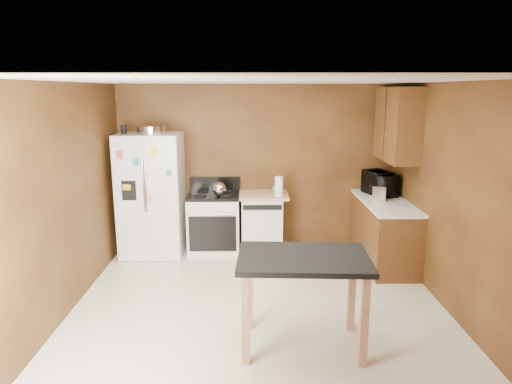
{
  "coord_description": "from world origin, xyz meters",
  "views": [
    {
      "loc": [
        -0.09,
        -4.7,
        2.41
      ],
      "look_at": [
        -0.02,
        0.85,
        1.17
      ],
      "focal_mm": 32.0,
      "sensor_mm": 36.0,
      "label": 1
    }
  ],
  "objects_px": {
    "green_canister": "(275,189)",
    "dishwasher": "(262,222)",
    "refrigerator": "(152,195)",
    "microwave": "(380,184)",
    "island": "(303,270)",
    "roasting_pan": "(151,129)",
    "toaster": "(380,192)",
    "gas_range": "(214,222)",
    "pen_cup": "(124,130)",
    "kettle": "(219,189)",
    "paper_towel": "(279,186)"
  },
  "relations": [
    {
      "from": "pen_cup",
      "to": "toaster",
      "type": "bearing_deg",
      "value": -4.54
    },
    {
      "from": "pen_cup",
      "to": "green_canister",
      "type": "height_order",
      "value": "pen_cup"
    },
    {
      "from": "kettle",
      "to": "green_canister",
      "type": "height_order",
      "value": "kettle"
    },
    {
      "from": "paper_towel",
      "to": "dishwasher",
      "type": "height_order",
      "value": "paper_towel"
    },
    {
      "from": "roasting_pan",
      "to": "refrigerator",
      "type": "xyz_separation_m",
      "value": [
        -0.03,
        -0.06,
        -0.95
      ]
    },
    {
      "from": "pen_cup",
      "to": "paper_towel",
      "type": "height_order",
      "value": "pen_cup"
    },
    {
      "from": "roasting_pan",
      "to": "paper_towel",
      "type": "height_order",
      "value": "roasting_pan"
    },
    {
      "from": "roasting_pan",
      "to": "paper_towel",
      "type": "bearing_deg",
      "value": -3.22
    },
    {
      "from": "paper_towel",
      "to": "refrigerator",
      "type": "distance_m",
      "value": 1.88
    },
    {
      "from": "toaster",
      "to": "dishwasher",
      "type": "height_order",
      "value": "toaster"
    },
    {
      "from": "kettle",
      "to": "island",
      "type": "bearing_deg",
      "value": -69.37
    },
    {
      "from": "refrigerator",
      "to": "gas_range",
      "type": "relative_size",
      "value": 1.64
    },
    {
      "from": "gas_range",
      "to": "island",
      "type": "relative_size",
      "value": 0.88
    },
    {
      "from": "roasting_pan",
      "to": "toaster",
      "type": "bearing_deg",
      "value": -7.13
    },
    {
      "from": "green_canister",
      "to": "refrigerator",
      "type": "relative_size",
      "value": 0.06
    },
    {
      "from": "green_canister",
      "to": "microwave",
      "type": "distance_m",
      "value": 1.54
    },
    {
      "from": "green_canister",
      "to": "paper_towel",
      "type": "bearing_deg",
      "value": -79.43
    },
    {
      "from": "gas_range",
      "to": "island",
      "type": "distance_m",
      "value": 2.86
    },
    {
      "from": "toaster",
      "to": "island",
      "type": "xyz_separation_m",
      "value": [
        -1.33,
        -2.25,
        -0.24
      ]
    },
    {
      "from": "pen_cup",
      "to": "kettle",
      "type": "relative_size",
      "value": 0.6
    },
    {
      "from": "kettle",
      "to": "island",
      "type": "height_order",
      "value": "kettle"
    },
    {
      "from": "kettle",
      "to": "island",
      "type": "xyz_separation_m",
      "value": [
        0.94,
        -2.5,
        -0.23
      ]
    },
    {
      "from": "paper_towel",
      "to": "microwave",
      "type": "height_order",
      "value": "microwave"
    },
    {
      "from": "microwave",
      "to": "island",
      "type": "distance_m",
      "value": 2.94
    },
    {
      "from": "paper_towel",
      "to": "toaster",
      "type": "bearing_deg",
      "value": -12.18
    },
    {
      "from": "roasting_pan",
      "to": "kettle",
      "type": "relative_size",
      "value": 2.08
    },
    {
      "from": "pen_cup",
      "to": "gas_range",
      "type": "relative_size",
      "value": 0.11
    },
    {
      "from": "roasting_pan",
      "to": "dishwasher",
      "type": "height_order",
      "value": "roasting_pan"
    },
    {
      "from": "toaster",
      "to": "kettle",
      "type": "bearing_deg",
      "value": -166.72
    },
    {
      "from": "microwave",
      "to": "dishwasher",
      "type": "relative_size",
      "value": 0.63
    },
    {
      "from": "kettle",
      "to": "microwave",
      "type": "distance_m",
      "value": 2.36
    },
    {
      "from": "green_canister",
      "to": "gas_range",
      "type": "bearing_deg",
      "value": -173.18
    },
    {
      "from": "microwave",
      "to": "refrigerator",
      "type": "relative_size",
      "value": 0.31
    },
    {
      "from": "gas_range",
      "to": "dishwasher",
      "type": "height_order",
      "value": "gas_range"
    },
    {
      "from": "roasting_pan",
      "to": "gas_range",
      "type": "height_order",
      "value": "roasting_pan"
    },
    {
      "from": "green_canister",
      "to": "dishwasher",
      "type": "xyz_separation_m",
      "value": [
        -0.21,
        -0.09,
        -0.49
      ]
    },
    {
      "from": "gas_range",
      "to": "pen_cup",
      "type": "bearing_deg",
      "value": -174.66
    },
    {
      "from": "island",
      "to": "gas_range",
      "type": "bearing_deg",
      "value": 111.37
    },
    {
      "from": "dishwasher",
      "to": "microwave",
      "type": "bearing_deg",
      "value": -3.58
    },
    {
      "from": "pen_cup",
      "to": "gas_range",
      "type": "bearing_deg",
      "value": 5.34
    },
    {
      "from": "microwave",
      "to": "refrigerator",
      "type": "height_order",
      "value": "refrigerator"
    },
    {
      "from": "refrigerator",
      "to": "microwave",
      "type": "bearing_deg",
      "value": -0.39
    },
    {
      "from": "pen_cup",
      "to": "gas_range",
      "type": "height_order",
      "value": "pen_cup"
    },
    {
      "from": "refrigerator",
      "to": "island",
      "type": "bearing_deg",
      "value": -53.06
    },
    {
      "from": "microwave",
      "to": "island",
      "type": "xyz_separation_m",
      "value": [
        -1.41,
        -2.57,
        -0.29
      ]
    },
    {
      "from": "paper_towel",
      "to": "toaster",
      "type": "xyz_separation_m",
      "value": [
        1.4,
        -0.3,
        -0.03
      ]
    },
    {
      "from": "pen_cup",
      "to": "gas_range",
      "type": "distance_m",
      "value": 1.88
    },
    {
      "from": "toaster",
      "to": "microwave",
      "type": "height_order",
      "value": "microwave"
    },
    {
      "from": "roasting_pan",
      "to": "pen_cup",
      "type": "xyz_separation_m",
      "value": [
        -0.37,
        -0.12,
        0.01
      ]
    },
    {
      "from": "kettle",
      "to": "gas_range",
      "type": "relative_size",
      "value": 0.19
    }
  ]
}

